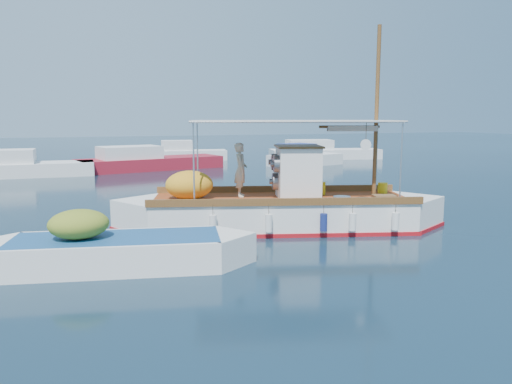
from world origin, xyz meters
name	(u,v)px	position (x,y,z in m)	size (l,w,h in m)	color
ground	(296,232)	(0.00, 0.00, 0.00)	(160.00, 160.00, 0.00)	black
fishing_caique	(279,210)	(-0.24, 0.75, 0.56)	(10.11, 4.95, 6.44)	white
dinghy	(114,253)	(-5.48, -1.77, 0.33)	(6.40, 2.78, 1.60)	white
bg_boat_nw	(25,168)	(-8.80, 18.70, 0.49)	(7.31, 2.58, 1.80)	silver
bg_boat_n	(146,162)	(-1.54, 20.01, 0.49)	(9.87, 4.72, 1.80)	maroon
bg_boat_ne	(304,159)	(9.56, 19.06, 0.49)	(5.94, 3.68, 1.80)	silver
bg_boat_e	(322,153)	(13.55, 23.79, 0.49)	(9.47, 4.43, 1.80)	silver
bg_boat_far_n	(186,154)	(2.61, 26.60, 0.49)	(6.38, 3.00, 1.80)	silver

